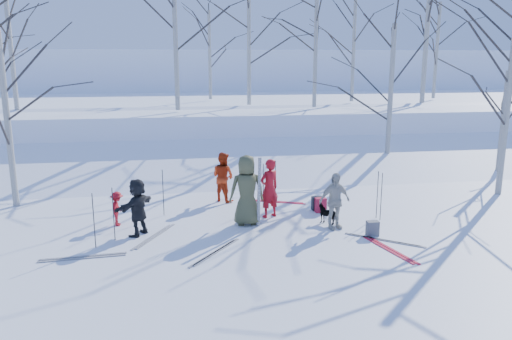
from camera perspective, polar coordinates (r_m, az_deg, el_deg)
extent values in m
plane|color=white|center=(13.08, 1.04, -6.99)|extent=(120.00, 120.00, 0.00)
cube|color=white|center=(19.72, -2.52, 0.18)|extent=(70.00, 9.49, 4.12)
cube|color=white|center=(29.41, -4.79, 5.95)|extent=(70.00, 18.00, 2.20)
cube|color=white|center=(50.23, -6.67, 9.80)|extent=(90.00, 30.00, 6.00)
imported|color=#45462A|center=(13.33, -1.05, -2.33)|extent=(0.93, 0.61, 1.91)
imported|color=#AC101A|center=(13.99, 1.53, -2.10)|extent=(0.72, 0.63, 1.67)
imported|color=#B52E0D|center=(15.62, -3.79, -0.78)|extent=(0.95, 0.95, 1.56)
imported|color=#AC101A|center=(13.88, -15.56, -4.28)|extent=(0.40, 0.63, 0.93)
imported|color=beige|center=(13.20, 8.96, -3.52)|extent=(0.94, 0.55, 1.51)
imported|color=black|center=(12.94, -13.37, -4.15)|extent=(1.12, 1.37, 1.47)
imported|color=black|center=(13.75, 8.28, -4.97)|extent=(0.66, 0.63, 0.53)
cube|color=silver|center=(13.13, 0.36, -2.57)|extent=(0.08, 0.16, 1.90)
cube|color=silver|center=(13.14, 0.33, -2.56)|extent=(0.11, 0.23, 1.89)
cylinder|color=black|center=(14.40, -10.57, -2.57)|extent=(0.02, 0.02, 1.34)
cylinder|color=black|center=(14.96, 0.83, -1.78)|extent=(0.02, 0.02, 1.34)
cylinder|color=black|center=(14.37, 13.70, -2.76)|extent=(0.02, 0.02, 1.34)
cylinder|color=black|center=(12.36, -18.04, -5.55)|extent=(0.02, 0.02, 1.34)
cylinder|color=black|center=(14.20, 14.13, -2.96)|extent=(0.02, 0.02, 1.34)
cylinder|color=black|center=(15.37, 2.23, -1.40)|extent=(0.02, 0.02, 1.34)
cylinder|color=black|center=(12.73, -15.98, -4.88)|extent=(0.02, 0.02, 1.34)
cube|color=maroon|center=(14.72, 7.38, -3.99)|extent=(0.32, 0.22, 0.42)
cube|color=#56575D|center=(13.04, 13.17, -6.52)|extent=(0.30, 0.20, 0.38)
cube|color=black|center=(14.90, 7.06, -3.81)|extent=(0.34, 0.24, 0.40)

